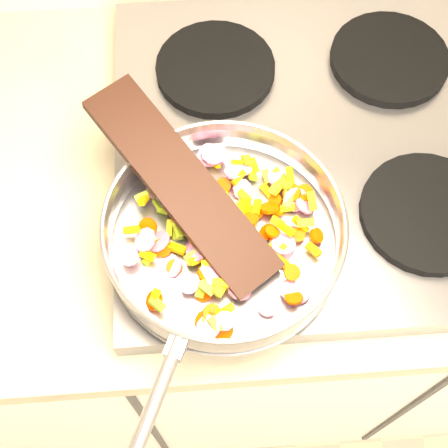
{
  "coord_description": "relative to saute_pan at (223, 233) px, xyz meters",
  "views": [
    {
      "loc": [
        -0.87,
        1.14,
        1.72
      ],
      "look_at": [
        -0.85,
        1.5,
        1.01
      ],
      "focal_mm": 50.0,
      "sensor_mm": 36.0,
      "label": 1
    }
  ],
  "objects": [
    {
      "name": "grate_fl",
      "position": [
        0.01,
        0.03,
        -0.04
      ],
      "size": [
        0.19,
        0.19,
        0.02
      ],
      "primitive_type": "cylinder",
      "color": "black",
      "rests_on": "cooktop"
    },
    {
      "name": "saute_pan",
      "position": [
        0.0,
        0.0,
        0.0
      ],
      "size": [
        0.36,
        0.5,
        0.06
      ],
      "rotation": [
        0.0,
        0.0,
        -0.41
      ],
      "color": "#9E9EA5",
      "rests_on": "grate_fl"
    },
    {
      "name": "grate_fr",
      "position": [
        0.29,
        0.03,
        -0.04
      ],
      "size": [
        0.19,
        0.19,
        0.02
      ],
      "primitive_type": "cylinder",
      "color": "black",
      "rests_on": "cooktop"
    },
    {
      "name": "cooktop",
      "position": [
        0.15,
        0.17,
        -0.07
      ],
      "size": [
        0.6,
        0.6,
        0.04
      ],
      "primitive_type": "cube",
      "color": "#939399",
      "rests_on": "counter_top"
    },
    {
      "name": "wooden_spatula",
      "position": [
        -0.05,
        0.06,
        0.02
      ],
      "size": [
        0.25,
        0.31,
        0.08
      ],
      "primitive_type": "cube",
      "rotation": [
        0.0,
        -0.2,
        2.19
      ],
      "color": "black",
      "rests_on": "saute_pan"
    },
    {
      "name": "grate_br",
      "position": [
        0.29,
        0.31,
        -0.04
      ],
      "size": [
        0.19,
        0.19,
        0.02
      ],
      "primitive_type": "cylinder",
      "color": "black",
      "rests_on": "cooktop"
    },
    {
      "name": "vegetable_heap",
      "position": [
        0.01,
        0.01,
        -0.01
      ],
      "size": [
        0.28,
        0.29,
        0.05
      ],
      "color": "#FAA706",
      "rests_on": "saute_pan"
    },
    {
      "name": "grate_bl",
      "position": [
        0.01,
        0.31,
        -0.04
      ],
      "size": [
        0.19,
        0.19,
        0.02
      ],
      "primitive_type": "cylinder",
      "color": "black",
      "rests_on": "cooktop"
    }
  ]
}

